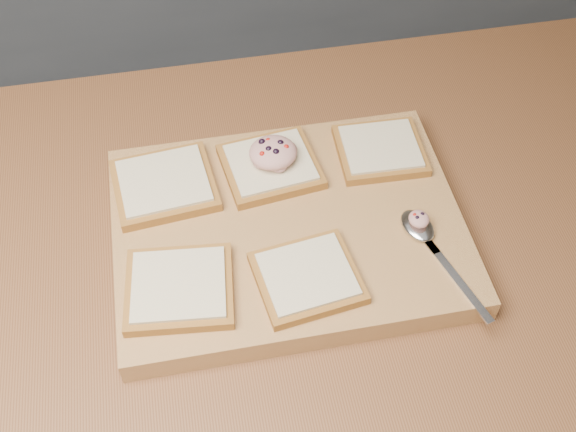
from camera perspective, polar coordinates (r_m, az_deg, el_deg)
name	(u,v)px	position (r m, az deg, el deg)	size (l,w,h in m)	color
island_counter	(208,410)	(1.33, -6.31, -15.01)	(2.00, 0.80, 0.90)	slate
cutting_board	(288,230)	(0.95, 0.00, -1.10)	(0.45, 0.34, 0.04)	tan
bread_far_left	(164,184)	(0.97, -9.75, 2.47)	(0.14, 0.13, 0.02)	#976427
bread_far_center	(270,166)	(0.98, -1.39, 3.98)	(0.14, 0.13, 0.02)	#976427
bread_far_right	(380,150)	(1.01, 7.30, 5.21)	(0.12, 0.11, 0.02)	#976427
bread_near_left	(179,288)	(0.87, -8.59, -5.62)	(0.14, 0.13, 0.02)	#976427
bread_near_center	(307,277)	(0.87, 1.54, -4.86)	(0.13, 0.13, 0.02)	#976427
tuna_salad_dollop	(273,152)	(0.97, -1.19, 5.05)	(0.06, 0.06, 0.03)	tan
spoon	(423,233)	(0.93, 10.63, -1.36)	(0.07, 0.18, 0.01)	silver
spoon_salad	(419,219)	(0.92, 10.30, -0.22)	(0.03, 0.03, 0.02)	tan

